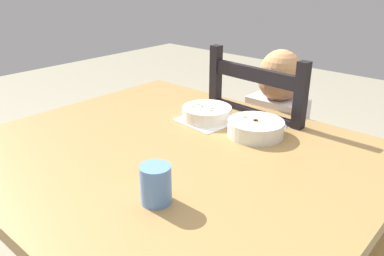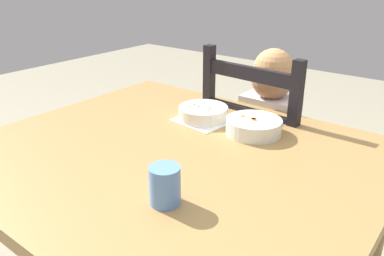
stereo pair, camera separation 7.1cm
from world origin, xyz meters
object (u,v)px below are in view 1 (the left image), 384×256
at_px(child_figure, 272,129).
at_px(drinking_cup, 156,184).
at_px(dining_chair, 268,166).
at_px(bowl_of_peas, 207,113).
at_px(bowl_of_carrots, 256,127).
at_px(dining_table, 172,178).
at_px(spoon, 242,129).

relative_size(child_figure, drinking_cup, 9.97).
bearing_deg(dining_chair, drinking_cup, -79.27).
bearing_deg(bowl_of_peas, dining_chair, 71.51).
distance_m(bowl_of_carrots, drinking_cup, 0.48).
bearing_deg(dining_chair, bowl_of_carrots, -70.22).
relative_size(child_figure, bowl_of_peas, 5.30).
xyz_separation_m(dining_table, drinking_cup, (0.17, -0.22, 0.14)).
distance_m(dining_table, spoon, 0.29).
bearing_deg(dining_table, child_figure, 87.55).
bearing_deg(spoon, child_figure, 99.06).
height_order(dining_table, bowl_of_carrots, bowl_of_carrots).
distance_m(child_figure, drinking_cup, 0.80).
height_order(bowl_of_carrots, drinking_cup, drinking_cup).
bearing_deg(drinking_cup, dining_chair, 100.73).
height_order(bowl_of_peas, spoon, bowl_of_peas).
height_order(dining_chair, bowl_of_peas, dining_chair).
height_order(dining_chair, drinking_cup, dining_chair).
bearing_deg(child_figure, drinking_cup, -79.50).
relative_size(dining_table, bowl_of_peas, 6.72).
distance_m(spoon, drinking_cup, 0.50).
distance_m(dining_table, bowl_of_carrots, 0.31).
bearing_deg(drinking_cup, spoon, 101.34).
height_order(child_figure, bowl_of_carrots, child_figure).
distance_m(dining_table, drinking_cup, 0.31).
height_order(bowl_of_carrots, spoon, bowl_of_carrots).
bearing_deg(dining_table, bowl_of_carrots, 64.04).
xyz_separation_m(dining_chair, child_figure, (0.00, -0.00, 0.17)).
distance_m(dining_chair, drinking_cup, 0.85).
bearing_deg(dining_table, drinking_cup, -52.96).
bearing_deg(child_figure, dining_table, -92.45).
bearing_deg(drinking_cup, dining_table, 127.04).
bearing_deg(dining_table, spoon, 75.40).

